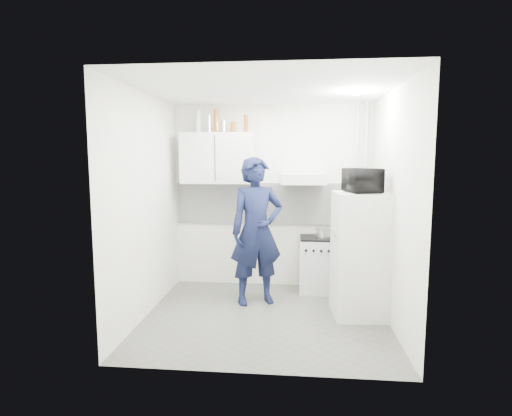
{
  "coord_description": "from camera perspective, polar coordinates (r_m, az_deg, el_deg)",
  "views": [
    {
      "loc": [
        0.31,
        -4.47,
        1.84
      ],
      "look_at": [
        -0.13,
        0.3,
        1.25
      ],
      "focal_mm": 28.0,
      "sensor_mm": 36.0,
      "label": 1
    }
  ],
  "objects": [
    {
      "name": "fridge",
      "position": [
        4.85,
        14.65,
        -6.46
      ],
      "size": [
        0.64,
        0.64,
        1.46
      ],
      "primitive_type": "cube",
      "rotation": [
        0.0,
        0.0,
        0.07
      ],
      "color": "white",
      "rests_on": "floor"
    },
    {
      "name": "ceiling",
      "position": [
        4.55,
        1.39,
        16.64
      ],
      "size": [
        2.8,
        2.8,
        0.0
      ],
      "primitive_type": "plane",
      "color": "white",
      "rests_on": "wall_back"
    },
    {
      "name": "upper_cabinet",
      "position": [
        5.65,
        -5.53,
        7.08
      ],
      "size": [
        1.0,
        0.35,
        0.7
      ],
      "primitive_type": "cube",
      "color": "white",
      "rests_on": "wall_back"
    },
    {
      "name": "pipe_a",
      "position": [
        5.75,
        15.22,
        1.38
      ],
      "size": [
        0.05,
        0.05,
        2.6
      ],
      "primitive_type": "cylinder",
      "color": "silver",
      "rests_on": "floor"
    },
    {
      "name": "canister_a",
      "position": [
        5.65,
        -4.67,
        11.52
      ],
      "size": [
        0.07,
        0.07,
        0.17
      ],
      "primitive_type": "cylinder",
      "color": "silver",
      "rests_on": "upper_cabinet"
    },
    {
      "name": "bottle_d",
      "position": [
        5.67,
        -5.71,
        12.24
      ],
      "size": [
        0.07,
        0.07,
        0.32
      ],
      "primitive_type": "cylinder",
      "color": "brown",
      "rests_on": "upper_cabinet"
    },
    {
      "name": "saucepan",
      "position": [
        5.57,
        9.5,
        -3.56
      ],
      "size": [
        0.2,
        0.2,
        0.11
      ],
      "primitive_type": "cylinder",
      "color": "silver",
      "rests_on": "stove_top"
    },
    {
      "name": "stove",
      "position": [
        5.67,
        8.57,
        -8.07
      ],
      "size": [
        0.46,
        0.46,
        0.74
      ],
      "primitive_type": "cube",
      "color": "silver",
      "rests_on": "floor"
    },
    {
      "name": "wall_right",
      "position": [
        4.63,
        18.89,
        -0.05
      ],
      "size": [
        0.0,
        2.6,
        2.6
      ],
      "primitive_type": "plane",
      "rotation": [
        1.57,
        0.0,
        -1.57
      ],
      "color": "white",
      "rests_on": "floor"
    },
    {
      "name": "floor",
      "position": [
        4.84,
        1.3,
        -15.31
      ],
      "size": [
        2.8,
        2.8,
        0.0
      ],
      "primitive_type": "plane",
      "color": "#56564F",
      "rests_on": "ground"
    },
    {
      "name": "backsplash",
      "position": [
        5.75,
        2.2,
        0.62
      ],
      "size": [
        2.74,
        0.03,
        0.6
      ],
      "primitive_type": "cube",
      "color": "white",
      "rests_on": "wall_back"
    },
    {
      "name": "bottle_e",
      "position": [
        5.61,
        -1.44,
        11.94
      ],
      "size": [
        0.06,
        0.06,
        0.24
      ],
      "primitive_type": "cylinder",
      "color": "brown",
      "rests_on": "upper_cabinet"
    },
    {
      "name": "canister_b",
      "position": [
        5.63,
        -3.28,
        11.42
      ],
      "size": [
        0.08,
        0.08,
        0.15
      ],
      "primitive_type": "cylinder",
      "color": "brown",
      "rests_on": "upper_cabinet"
    },
    {
      "name": "bottle_b",
      "position": [
        5.73,
        -8.3,
        12.1
      ],
      "size": [
        0.08,
        0.08,
        0.31
      ],
      "primitive_type": "cylinder",
      "color": "#B2B7BC",
      "rests_on": "upper_cabinet"
    },
    {
      "name": "bottle_c",
      "position": [
        5.69,
        -6.72,
        11.85
      ],
      "size": [
        0.06,
        0.06,
        0.25
      ],
      "primitive_type": "cylinder",
      "color": "silver",
      "rests_on": "upper_cabinet"
    },
    {
      "name": "ceiling_spot_fixture",
      "position": [
        4.78,
        14.09,
        15.61
      ],
      "size": [
        0.1,
        0.1,
        0.02
      ],
      "primitive_type": "cylinder",
      "color": "white",
      "rests_on": "ceiling"
    },
    {
      "name": "person",
      "position": [
        5.05,
        0.09,
        -3.33
      ],
      "size": [
        0.8,
        0.67,
        1.87
      ],
      "primitive_type": "imported",
      "rotation": [
        0.0,
        0.0,
        0.39
      ],
      "color": "black",
      "rests_on": "floor"
    },
    {
      "name": "wall_back",
      "position": [
        5.75,
        2.22,
        1.62
      ],
      "size": [
        2.8,
        0.0,
        2.8
      ],
      "primitive_type": "plane",
      "rotation": [
        1.57,
        0.0,
        0.0
      ],
      "color": "white",
      "rests_on": "floor"
    },
    {
      "name": "pipe_b",
      "position": [
        5.73,
        14.04,
        1.4
      ],
      "size": [
        0.04,
        0.04,
        2.6
      ],
      "primitive_type": "cylinder",
      "color": "silver",
      "rests_on": "floor"
    },
    {
      "name": "range_hood",
      "position": [
        5.48,
        6.8,
        4.14
      ],
      "size": [
        0.6,
        0.5,
        0.14
      ],
      "primitive_type": "cube",
      "color": "silver",
      "rests_on": "wall_back"
    },
    {
      "name": "stove_top",
      "position": [
        5.59,
        8.65,
        -4.26
      ],
      "size": [
        0.45,
        0.45,
        0.03
      ],
      "primitive_type": "cube",
      "color": "black",
      "rests_on": "stove"
    },
    {
      "name": "wall_left",
      "position": [
        4.82,
        -15.51,
        0.33
      ],
      "size": [
        0.0,
        2.6,
        2.6
      ],
      "primitive_type": "plane",
      "rotation": [
        1.57,
        0.0,
        1.57
      ],
      "color": "white",
      "rests_on": "floor"
    },
    {
      "name": "microwave",
      "position": [
        4.72,
        14.98,
        3.83
      ],
      "size": [
        0.55,
        0.43,
        0.27
      ],
      "primitive_type": "imported",
      "rotation": [
        0.0,
        0.0,
        1.77
      ],
      "color": "black",
      "rests_on": "fridge"
    }
  ]
}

